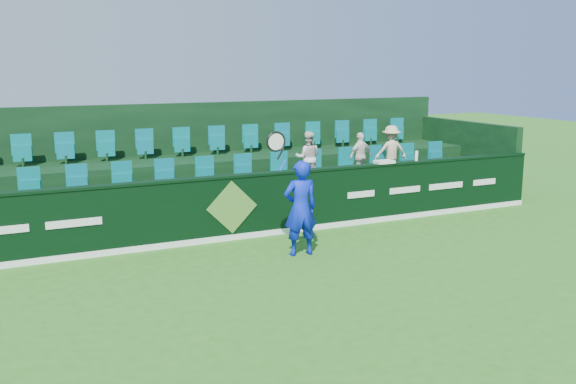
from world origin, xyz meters
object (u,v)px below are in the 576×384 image
spectator_middle (361,156)px  drinks_bottle (416,156)px  spectator_left (308,158)px  towel (384,162)px  tennis_player (300,207)px  spectator_right (391,151)px

spectator_middle → drinks_bottle: (0.84, -1.12, 0.09)m
spectator_middle → spectator_left: bearing=-11.1°
spectator_left → towel: 1.79m
spectator_left → towel: spectator_left is taller
tennis_player → spectator_right: 4.82m
tennis_player → spectator_middle: tennis_player is taller
spectator_left → towel: bearing=163.9°
spectator_left → spectator_right: bearing=-157.3°
spectator_right → drinks_bottle: size_ratio=5.45×
spectator_middle → towel: bearing=75.7°
tennis_player → spectator_middle: (3.03, 2.75, 0.45)m
towel → drinks_bottle: (0.90, 0.00, 0.08)m
spectator_middle → tennis_player: bearing=31.1°
spectator_left → spectator_middle: spectator_left is taller
spectator_left → drinks_bottle: spectator_left is taller
spectator_middle → spectator_right: (0.89, 0.00, 0.06)m
towel → spectator_middle: bearing=86.8°
tennis_player → spectator_left: bearing=60.1°
spectator_right → drinks_bottle: 1.12m
spectator_middle → towel: size_ratio=2.66×
towel → spectator_left: bearing=141.2°
drinks_bottle → spectator_left: bearing=154.0°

